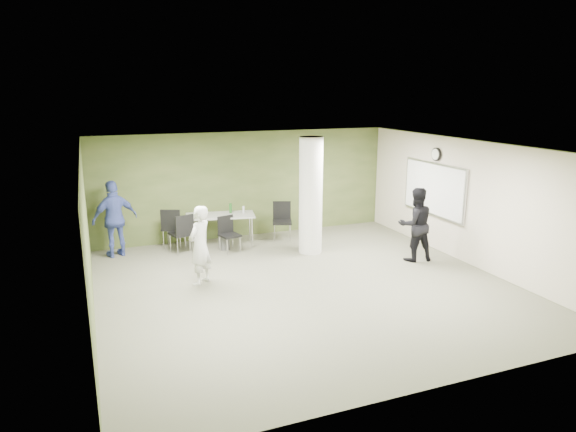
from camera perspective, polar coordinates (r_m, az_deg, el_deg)
name	(u,v)px	position (r m, az deg, el deg)	size (l,w,h in m)	color
floor	(305,286)	(10.48, 1.89, -7.74)	(8.00, 8.00, 0.00)	#585A46
ceiling	(306,147)	(9.80, 2.02, 7.65)	(8.00, 8.00, 0.00)	white
wall_back	(246,184)	(13.73, -4.69, 3.51)	(8.00, 0.02, 2.80)	#3E5025
wall_left	(87,240)	(9.27, -21.40, -2.50)	(0.02, 8.00, 2.80)	#3E5025
wall_right_cream	(470,203)	(12.17, 19.52, 1.40)	(0.02, 8.00, 2.80)	beige
column	(311,196)	(12.23, 2.54, 2.26)	(0.56, 0.56, 2.80)	silver
whiteboard	(434,189)	(13.01, 15.87, 2.89)	(0.05, 2.30, 1.30)	silver
wall_clock	(436,154)	(12.88, 16.13, 6.61)	(0.06, 0.32, 0.32)	black
folding_table	(221,216)	(12.99, -7.50, -0.05)	(1.82, 1.07, 1.06)	#9A9A95
wastebasket	(224,243)	(12.83, -7.11, -2.99)	(0.28, 0.28, 0.32)	#4C4C4C
chair_back_left	(172,225)	(13.05, -12.74, -0.97)	(0.66, 0.66, 1.01)	black
chair_back_right	(183,231)	(12.56, -11.64, -1.60)	(0.60, 0.60, 0.98)	black
chair_table_left	(228,231)	(12.55, -6.68, -1.70)	(0.53, 0.53, 0.88)	black
chair_table_right	(282,217)	(13.52, -0.67, -0.16)	(0.63, 0.63, 0.99)	black
woman_white	(200,245)	(10.48, -9.76, -3.24)	(0.59, 0.39, 1.63)	silver
man_black	(415,224)	(12.10, 13.98, -0.91)	(0.83, 0.65, 1.71)	black
man_blue	(115,219)	(12.70, -18.68, -0.30)	(1.07, 0.44, 1.82)	#4251A4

